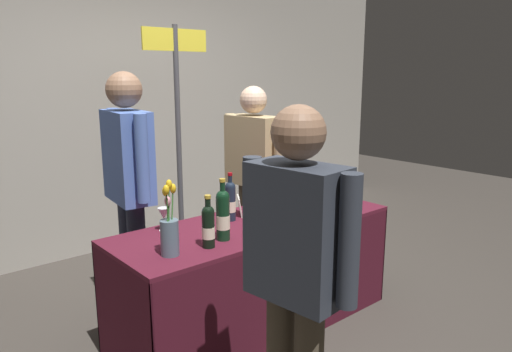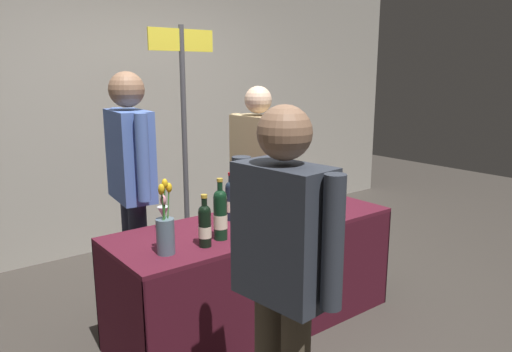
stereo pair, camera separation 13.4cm
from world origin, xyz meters
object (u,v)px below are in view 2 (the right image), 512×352
at_px(featured_wine_bottle, 205,225).
at_px(flower_vase, 165,230).
at_px(wine_glass_mid, 163,213).
at_px(display_bottle_0, 308,186).
at_px(booth_signpost, 184,120).
at_px(vendor_presenter, 131,174).
at_px(taster_foreground_right, 283,264).
at_px(tasting_table, 256,254).
at_px(wine_glass_near_vendor, 302,206).

xyz_separation_m(featured_wine_bottle, flower_vase, (-0.22, 0.03, 0.01)).
bearing_deg(flower_vase, wine_glass_mid, 64.31).
distance_m(display_bottle_0, booth_signpost, 1.18).
bearing_deg(vendor_presenter, taster_foreground_right, 4.15).
relative_size(flower_vase, booth_signpost, 0.20).
height_order(tasting_table, flower_vase, flower_vase).
bearing_deg(featured_wine_bottle, wine_glass_near_vendor, 2.00).
bearing_deg(vendor_presenter, featured_wine_bottle, 11.24).
distance_m(wine_glass_near_vendor, taster_foreground_right, 1.22).
bearing_deg(featured_wine_bottle, wine_glass_mid, 96.11).
xyz_separation_m(featured_wine_bottle, booth_signpost, (0.64, 1.32, 0.43)).
xyz_separation_m(wine_glass_near_vendor, vendor_presenter, (-0.82, 0.77, 0.19)).
distance_m(featured_wine_bottle, taster_foreground_right, 0.82).
bearing_deg(taster_foreground_right, vendor_presenter, -8.90).
distance_m(tasting_table, taster_foreground_right, 1.23).
height_order(wine_glass_mid, taster_foreground_right, taster_foreground_right).
bearing_deg(flower_vase, vendor_presenter, 78.46).
bearing_deg(display_bottle_0, wine_glass_near_vendor, -138.48).
distance_m(tasting_table, display_bottle_0, 0.69).
xyz_separation_m(wine_glass_mid, flower_vase, (-0.18, -0.37, 0.03)).
xyz_separation_m(featured_wine_bottle, taster_foreground_right, (-0.13, -0.80, 0.07)).
height_order(tasting_table, vendor_presenter, vendor_presenter).
distance_m(featured_wine_bottle, vendor_presenter, 0.82).
xyz_separation_m(vendor_presenter, taster_foreground_right, (-0.07, -1.60, -0.09)).
xyz_separation_m(featured_wine_bottle, wine_glass_mid, (-0.04, 0.40, -0.02)).
relative_size(tasting_table, booth_signpost, 0.93).
relative_size(featured_wine_bottle, wine_glass_mid, 2.06).
xyz_separation_m(display_bottle_0, taster_foreground_right, (-1.21, -1.11, 0.07)).
height_order(display_bottle_0, vendor_presenter, vendor_presenter).
height_order(display_bottle_0, wine_glass_near_vendor, display_bottle_0).
bearing_deg(booth_signpost, display_bottle_0, -66.67).
bearing_deg(wine_glass_mid, featured_wine_bottle, -83.89).
relative_size(tasting_table, display_bottle_0, 6.37).
xyz_separation_m(featured_wine_bottle, vendor_presenter, (-0.06, 0.80, 0.16)).
xyz_separation_m(tasting_table, flower_vase, (-0.71, -0.14, 0.35)).
bearing_deg(wine_glass_mid, booth_signpost, 53.47).
relative_size(wine_glass_mid, vendor_presenter, 0.09).
xyz_separation_m(wine_glass_mid, booth_signpost, (0.68, 0.92, 0.45)).
xyz_separation_m(tasting_table, taster_foreground_right, (-0.63, -0.98, 0.41)).
relative_size(wine_glass_mid, booth_signpost, 0.07).
bearing_deg(wine_glass_near_vendor, tasting_table, 150.62).
xyz_separation_m(tasting_table, vendor_presenter, (-0.56, 0.63, 0.50)).
bearing_deg(featured_wine_bottle, booth_signpost, 64.25).
bearing_deg(display_bottle_0, vendor_presenter, 156.60).
distance_m(wine_glass_near_vendor, wine_glass_mid, 0.88).
height_order(display_bottle_0, wine_glass_mid, display_bottle_0).
relative_size(taster_foreground_right, booth_signpost, 0.76).
distance_m(display_bottle_0, wine_glass_near_vendor, 0.43).
bearing_deg(taster_foreground_right, wine_glass_mid, -10.71).
relative_size(featured_wine_bottle, flower_vase, 0.72).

